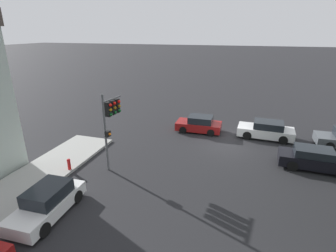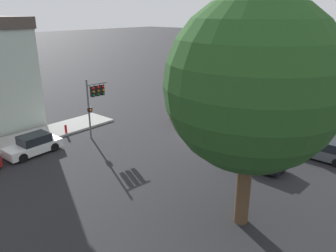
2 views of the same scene
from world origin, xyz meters
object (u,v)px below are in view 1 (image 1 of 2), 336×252
crossing_car_2 (315,159)px  fire_hydrant (69,165)px  crossing_car_0 (199,124)px  parked_car_0 (47,202)px  crossing_car_3 (266,130)px  traffic_signal (111,115)px

crossing_car_2 → fire_hydrant: 15.85m
crossing_car_0 → crossing_car_2: (-8.47, 4.42, 0.00)m
parked_car_0 → fire_hydrant: (1.65, -3.81, -0.19)m
crossing_car_3 → parked_car_0: size_ratio=1.10×
crossing_car_0 → crossing_car_2: size_ratio=0.87×
traffic_signal → parked_car_0: (0.71, 5.41, -2.89)m
crossing_car_2 → crossing_car_0: bearing=155.0°
crossing_car_3 → fire_hydrant: (12.16, 9.73, -0.21)m
traffic_signal → parked_car_0: bearing=-90.3°
crossing_car_0 → parked_car_0: 14.22m
crossing_car_0 → crossing_car_3: size_ratio=0.87×
crossing_car_2 → crossing_car_3: 5.39m
parked_car_0 → crossing_car_2: bearing=121.8°
traffic_signal → crossing_car_0: (-4.16, -7.95, -2.91)m
fire_hydrant → crossing_car_3: bearing=-141.3°
crossing_car_0 → crossing_car_3: 5.64m
crossing_car_3 → parked_car_0: 17.14m
traffic_signal → crossing_car_0: size_ratio=1.27×
crossing_car_2 → parked_car_0: bearing=-143.6°
parked_car_0 → fire_hydrant: parked_car_0 is taller
crossing_car_0 → parked_car_0: (4.87, 13.36, 0.01)m
traffic_signal → crossing_car_0: bearing=69.5°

